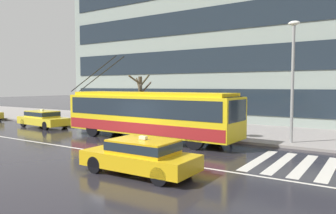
{
  "coord_description": "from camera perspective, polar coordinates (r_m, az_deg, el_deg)",
  "views": [
    {
      "loc": [
        11.13,
        -12.3,
        3.17
      ],
      "look_at": [
        0.57,
        3.93,
        1.91
      ],
      "focal_mm": 34.49,
      "sensor_mm": 36.0,
      "label": 1
    }
  ],
  "objects": [
    {
      "name": "ground_plane",
      "position": [
        16.89,
        -8.99,
        -7.16
      ],
      "size": [
        160.0,
        160.0,
        0.0
      ],
      "primitive_type": "plane",
      "color": "#242229"
    },
    {
      "name": "sidewalk_slab",
      "position": [
        24.79,
        6.12,
        -3.49
      ],
      "size": [
        80.0,
        10.0,
        0.14
      ],
      "primitive_type": "cube",
      "color": "gray",
      "rests_on": "ground_plane"
    },
    {
      "name": "crosswalk_stripe_edge_near",
      "position": [
        14.59,
        15.84,
        -8.98
      ],
      "size": [
        0.44,
        4.4,
        0.01
      ],
      "primitive_type": "cube",
      "color": "beige",
      "rests_on": "ground_plane"
    },
    {
      "name": "crosswalk_stripe_inner_a",
      "position": [
        14.35,
        19.32,
        -9.25
      ],
      "size": [
        0.44,
        4.4,
        0.01
      ],
      "primitive_type": "cube",
      "color": "beige",
      "rests_on": "ground_plane"
    },
    {
      "name": "crosswalk_stripe_center",
      "position": [
        14.18,
        22.9,
        -9.5
      ],
      "size": [
        0.44,
        4.4,
        0.01
      ],
      "primitive_type": "cube",
      "color": "beige",
      "rests_on": "ground_plane"
    },
    {
      "name": "crosswalk_stripe_inner_b",
      "position": [
        14.05,
        26.57,
        -9.71
      ],
      "size": [
        0.44,
        4.4,
        0.01
      ],
      "primitive_type": "cube",
      "color": "beige",
      "rests_on": "ground_plane"
    },
    {
      "name": "lane_centre_line",
      "position": [
        16.03,
        -11.89,
        -7.77
      ],
      "size": [
        72.0,
        0.14,
        0.01
      ],
      "primitive_type": "cube",
      "color": "silver",
      "rests_on": "ground_plane"
    },
    {
      "name": "trolleybus",
      "position": [
        19.14,
        -3.44,
        -1.14
      ],
      "size": [
        12.29,
        2.88,
        5.08
      ],
      "color": "yellow",
      "rests_on": "ground_plane"
    },
    {
      "name": "taxi_oncoming_near",
      "position": [
        11.78,
        -4.81,
        -8.4
      ],
      "size": [
        4.32,
        1.83,
        1.39
      ],
      "color": "gold",
      "rests_on": "ground_plane"
    },
    {
      "name": "taxi_queued_behind_bus",
      "position": [
        26.7,
        -21.21,
        -1.84
      ],
      "size": [
        4.74,
        2.12,
        1.39
      ],
      "color": "yellow",
      "rests_on": "ground_plane"
    },
    {
      "name": "bus_shelter",
      "position": [
        23.48,
        -3.99,
        1.0
      ],
      "size": [
        4.27,
        1.6,
        2.6
      ],
      "color": "gray",
      "rests_on": "sidewalk_slab"
    },
    {
      "name": "pedestrian_at_shelter",
      "position": [
        19.53,
        11.19,
        -0.81
      ],
      "size": [
        1.04,
        1.04,
        1.89
      ],
      "color": "#27344B",
      "rests_on": "sidewalk_slab"
    },
    {
      "name": "pedestrian_approaching_curb",
      "position": [
        24.99,
        -5.39,
        0.6
      ],
      "size": [
        1.4,
        1.4,
        2.04
      ],
      "color": "navy",
      "rests_on": "sidewalk_slab"
    },
    {
      "name": "street_lamp",
      "position": [
        18.46,
        21.2,
        5.96
      ],
      "size": [
        0.6,
        0.32,
        6.46
      ],
      "color": "gray",
      "rests_on": "sidewalk_slab"
    },
    {
      "name": "street_tree_bare",
      "position": [
        25.52,
        -4.9,
        1.9
      ],
      "size": [
        1.52,
        2.37,
        3.96
      ],
      "color": "#4D3E2B",
      "rests_on": "sidewalk_slab"
    },
    {
      "name": "office_tower_corner_left",
      "position": [
        36.0,
        8.03,
        15.63
      ],
      "size": [
        27.99,
        13.95,
        21.24
      ],
      "color": "#8D9B92",
      "rests_on": "ground_plane"
    }
  ]
}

